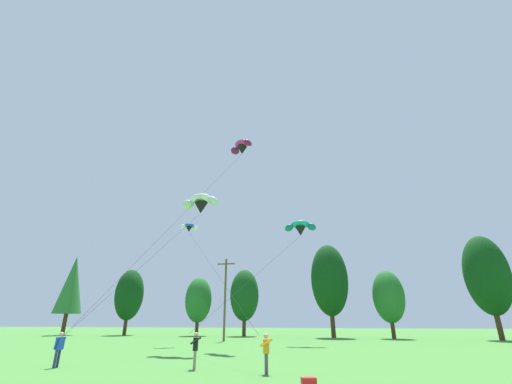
# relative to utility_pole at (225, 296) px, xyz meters

# --- Properties ---
(treeline_tree_a) EXTENTS (4.39, 4.39, 12.67)m
(treeline_tree_a) POSITION_rel_utility_pole_xyz_m (-30.09, 10.70, 2.97)
(treeline_tree_a) COLOR #472D19
(treeline_tree_a) RESTS_ON ground_plane
(treeline_tree_b) EXTENTS (4.62, 4.62, 10.44)m
(treeline_tree_b) POSITION_rel_utility_pole_xyz_m (-20.67, 13.18, 1.36)
(treeline_tree_b) COLOR #472D19
(treeline_tree_b) RESTS_ON ground_plane
(treeline_tree_c) EXTENTS (4.18, 4.18, 8.82)m
(treeline_tree_c) POSITION_rel_utility_pole_xyz_m (-8.25, 13.03, 0.38)
(treeline_tree_c) COLOR #472D19
(treeline_tree_c) RESTS_ON ground_plane
(treeline_tree_d) EXTENTS (4.47, 4.47, 9.91)m
(treeline_tree_d) POSITION_rel_utility_pole_xyz_m (-0.74, 13.35, 1.03)
(treeline_tree_d) COLOR #472D19
(treeline_tree_d) RESTS_ON ground_plane
(treeline_tree_e) EXTENTS (5.28, 5.28, 12.88)m
(treeline_tree_e) POSITION_rel_utility_pole_xyz_m (12.56, 10.86, 2.84)
(treeline_tree_e) COLOR #472D19
(treeline_tree_e) RESTS_ON ground_plane
(treeline_tree_f) EXTENTS (4.16, 4.16, 8.75)m
(treeline_tree_f) POSITION_rel_utility_pole_xyz_m (20.27, 9.85, 0.34)
(treeline_tree_f) COLOR #472D19
(treeline_tree_f) RESTS_ON ground_plane
(treeline_tree_g) EXTENTS (5.24, 5.24, 12.72)m
(treeline_tree_g) POSITION_rel_utility_pole_xyz_m (32.27, 8.24, 2.74)
(treeline_tree_g) COLOR #472D19
(treeline_tree_g) RESTS_ON ground_plane
(utility_pole) EXTENTS (2.20, 0.26, 9.40)m
(utility_pole) POSITION_rel_utility_pole_xyz_m (0.00, 0.00, 0.00)
(utility_pole) COLOR brown
(utility_pole) RESTS_ON ground_plane
(kite_flyer_near) EXTENTS (0.27, 0.58, 1.69)m
(kite_flyer_near) POSITION_rel_utility_pole_xyz_m (-1.89, -23.72, -3.97)
(kite_flyer_near) COLOR navy
(kite_flyer_near) RESTS_ON ground_plane
(kite_flyer_mid) EXTENTS (0.68, 0.70, 1.69)m
(kite_flyer_mid) POSITION_rel_utility_pole_xyz_m (5.24, -22.91, -3.96)
(kite_flyer_mid) COLOR gray
(kite_flyer_mid) RESTS_ON ground_plane
(kite_flyer_far) EXTENTS (0.67, 0.70, 1.69)m
(kite_flyer_far) POSITION_rel_utility_pole_xyz_m (8.98, -23.77, -3.96)
(kite_flyer_far) COLOR #4C4C51
(kite_flyer_far) RESTS_ON ground_plane
(parafoil_kite_high_magenta) EXTENTS (7.56, 16.26, 19.65)m
(parafoil_kite_high_magenta) POSITION_rel_utility_pole_xyz_m (3.93, -8.87, 15.06)
(parafoil_kite_high_magenta) COLOR #D12893
(parafoil_kite_mid_teal) EXTENTS (6.58, 20.29, 11.36)m
(parafoil_kite_mid_teal) POSITION_rel_utility_pole_xyz_m (9.57, -3.39, 7.07)
(parafoil_kite_mid_teal) COLOR teal
(parafoil_kite_far_blue_white) EXTENTS (12.02, 18.12, 10.76)m
(parafoil_kite_far_blue_white) POSITION_rel_utility_pole_xyz_m (-2.42, -6.64, 6.87)
(parafoil_kite_far_blue_white) COLOR blue
(parafoil_kite_low_white) EXTENTS (5.45, 10.84, 11.71)m
(parafoil_kite_low_white) POSITION_rel_utility_pole_xyz_m (1.49, -13.76, 7.04)
(parafoil_kite_low_white) COLOR white
(picnic_cooler) EXTENTS (0.59, 0.48, 0.34)m
(picnic_cooler) POSITION_rel_utility_pole_xyz_m (11.00, -26.65, -4.79)
(picnic_cooler) COLOR red
(picnic_cooler) RESTS_ON ground_plane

